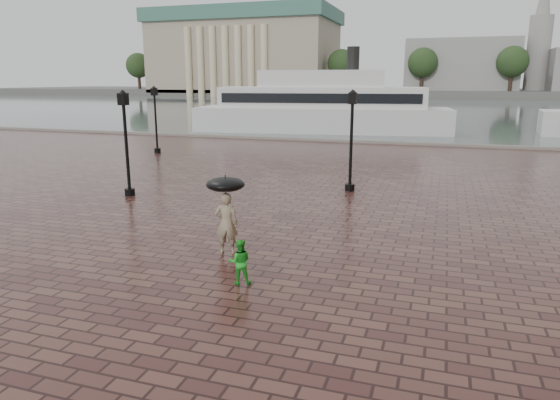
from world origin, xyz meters
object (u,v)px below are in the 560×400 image
object	(u,v)px
adult_pedestrian	(226,223)
child_pedestrian	(240,262)
ferry_near	(321,107)
street_lamps	(204,131)

from	to	relation	value
adult_pedestrian	child_pedestrian	size ratio (longest dim) A/B	1.59
ferry_near	child_pedestrian	bearing A→B (deg)	-87.50
adult_pedestrian	child_pedestrian	distance (m)	2.31
child_pedestrian	ferry_near	world-z (taller)	ferry_near
street_lamps	adult_pedestrian	bearing A→B (deg)	-60.59
street_lamps	ferry_near	world-z (taller)	ferry_near
street_lamps	ferry_near	bearing A→B (deg)	88.89
adult_pedestrian	ferry_near	size ratio (longest dim) A/B	0.07
street_lamps	child_pedestrian	xyz separation A→B (m)	(7.37, -12.86, -1.75)
street_lamps	child_pedestrian	bearing A→B (deg)	-60.17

